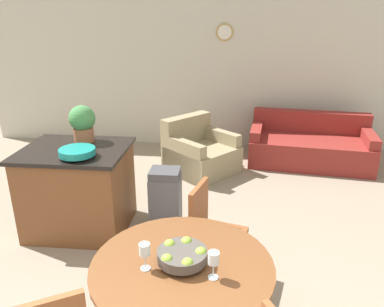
% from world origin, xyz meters
% --- Properties ---
extents(wall_back, '(8.00, 0.09, 2.70)m').
position_xyz_m(wall_back, '(0.00, 5.29, 1.35)').
color(wall_back, beige).
rests_on(wall_back, ground_plane).
extents(dining_table, '(1.18, 1.18, 0.75)m').
position_xyz_m(dining_table, '(0.11, 0.71, 0.58)').
color(dining_table, brown).
rests_on(dining_table, ground_plane).
extents(dining_chair_far_side, '(0.52, 0.52, 0.91)m').
position_xyz_m(dining_chair_far_side, '(0.26, 1.52, 0.51)').
color(dining_chair_far_side, brown).
rests_on(dining_chair_far_side, ground_plane).
extents(fruit_bowl, '(0.32, 0.32, 0.12)m').
position_xyz_m(fruit_bowl, '(0.11, 0.71, 0.81)').
color(fruit_bowl, '#4C4742').
rests_on(fruit_bowl, dining_table).
extents(wine_glass_left, '(0.07, 0.07, 0.18)m').
position_xyz_m(wine_glass_left, '(-0.11, 0.64, 0.88)').
color(wine_glass_left, silver).
rests_on(wine_glass_left, dining_table).
extents(wine_glass_right, '(0.07, 0.07, 0.18)m').
position_xyz_m(wine_glass_right, '(0.31, 0.59, 0.88)').
color(wine_glass_right, silver).
rests_on(wine_glass_right, dining_table).
extents(kitchen_island, '(1.09, 0.91, 0.94)m').
position_xyz_m(kitchen_island, '(-1.22, 2.25, 0.47)').
color(kitchen_island, brown).
rests_on(kitchen_island, ground_plane).
extents(teal_bowl, '(0.35, 0.35, 0.09)m').
position_xyz_m(teal_bowl, '(-1.08, 2.01, 0.99)').
color(teal_bowl, teal).
rests_on(teal_bowl, kitchen_island).
extents(potted_plant, '(0.28, 0.28, 0.40)m').
position_xyz_m(potted_plant, '(-1.20, 2.49, 1.15)').
color(potted_plant, '#A36642').
rests_on(potted_plant, kitchen_island).
extents(trash_bin, '(0.33, 0.29, 0.70)m').
position_xyz_m(trash_bin, '(-0.28, 2.34, 0.35)').
color(trash_bin, '#56565B').
rests_on(trash_bin, ground_plane).
extents(couch, '(1.96, 1.19, 0.76)m').
position_xyz_m(couch, '(1.67, 4.53, 0.27)').
color(couch, maroon).
rests_on(couch, ground_plane).
extents(armchair, '(1.23, 1.23, 0.81)m').
position_xyz_m(armchair, '(-0.04, 4.00, 0.28)').
color(armchair, '#998966').
rests_on(armchair, ground_plane).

